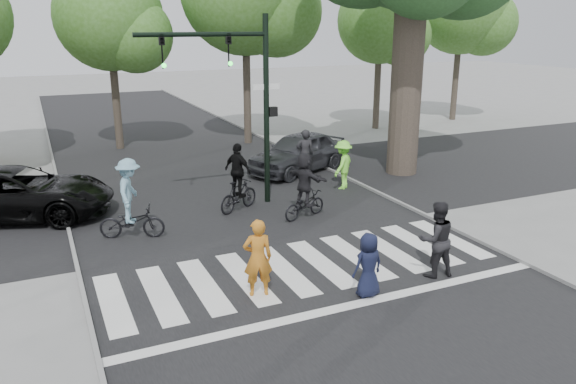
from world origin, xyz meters
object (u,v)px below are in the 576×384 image
pedestrian_woman (258,258)px  car_suv (17,193)px  cyclist_mid (238,184)px  car_grey (299,152)px  pedestrian_child (368,265)px  pedestrian_adult (436,239)px  cyclist_left (130,204)px  cyclist_right (305,189)px  traffic_signal (241,85)px

pedestrian_woman → car_suv: (-4.78, 7.76, -0.10)m
cyclist_mid → car_grey: size_ratio=0.47×
pedestrian_child → pedestrian_adult: (1.97, 0.22, 0.19)m
cyclist_mid → car_suv: size_ratio=0.39×
cyclist_left → cyclist_mid: cyclist_left is taller
cyclist_right → car_grey: (2.26, 5.16, -0.12)m
traffic_signal → pedestrian_child: 7.82m
pedestrian_child → car_grey: 10.84m
pedestrian_woman → pedestrian_adult: bearing=-178.4°
pedestrian_adult → car_grey: (1.29, 10.12, -0.13)m
cyclist_mid → traffic_signal: bearing=55.5°
traffic_signal → cyclist_left: (-3.81, -1.49, -2.92)m
car_suv → car_grey: (10.20, 1.56, 0.01)m
traffic_signal → car_grey: (3.52, 3.20, -3.11)m
cyclist_right → car_suv: size_ratio=0.36×
traffic_signal → cyclist_left: traffic_signal is taller
cyclist_left → pedestrian_woman: bearing=-67.5°
cyclist_mid → cyclist_right: size_ratio=1.07×
pedestrian_child → cyclist_mid: 6.68m
pedestrian_woman → cyclist_left: (-1.91, 4.62, 0.10)m
traffic_signal → cyclist_right: bearing=-57.3°
pedestrian_adult → cyclist_right: size_ratio=0.90×
cyclist_left → cyclist_right: cyclist_left is taller
car_grey → cyclist_left: bearing=-81.8°
traffic_signal → car_grey: 5.69m
cyclist_right → pedestrian_woman: bearing=-127.2°
pedestrian_adult → cyclist_left: (-6.04, 5.42, 0.06)m
car_grey → pedestrian_adult: bearing=-31.7°
pedestrian_woman → car_grey: size_ratio=0.38×
pedestrian_woman → traffic_signal: bearing=-94.6°
car_suv → traffic_signal: bearing=-84.5°
pedestrian_woman → cyclist_left: cyclist_left is taller
pedestrian_adult → cyclist_left: size_ratio=0.81×
pedestrian_child → cyclist_mid: size_ratio=0.66×
cyclist_mid → pedestrian_adult: bearing=-68.3°
cyclist_mid → cyclist_right: cyclist_mid is taller
cyclist_mid → car_grey: 5.34m
pedestrian_woman → cyclist_left: 5.00m
cyclist_right → cyclist_mid: bearing=137.2°
traffic_signal → cyclist_left: bearing=-158.6°
cyclist_right → traffic_signal: bearing=122.7°
pedestrian_adult → pedestrian_child: bearing=13.9°
pedestrian_adult → traffic_signal: bearing=-64.5°
cyclist_mid → pedestrian_woman: bearing=-105.5°
cyclist_mid → car_suv: 6.69m
pedestrian_woman → cyclist_mid: cyclist_mid is taller
pedestrian_woman → pedestrian_child: pedestrian_woman is taller
pedestrian_child → cyclist_left: cyclist_left is taller
pedestrian_woman → cyclist_right: size_ratio=0.86×
traffic_signal → pedestrian_child: (0.26, -7.14, -3.18)m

